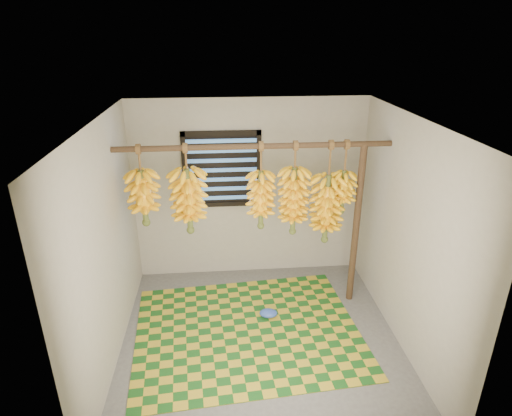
{
  "coord_description": "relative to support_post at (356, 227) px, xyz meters",
  "views": [
    {
      "loc": [
        -0.38,
        -3.73,
        3.16
      ],
      "look_at": [
        0.0,
        0.55,
        1.35
      ],
      "focal_mm": 30.0,
      "sensor_mm": 36.0,
      "label": 1
    }
  ],
  "objects": [
    {
      "name": "ceiling",
      "position": [
        -1.2,
        -0.7,
        1.4
      ],
      "size": [
        3.0,
        3.0,
        0.01
      ],
      "primitive_type": "cube",
      "color": "silver",
      "rests_on": "wall_back"
    },
    {
      "name": "banana_bunch_e",
      "position": [
        -0.37,
        0.0,
        0.24
      ],
      "size": [
        0.39,
        0.39,
        1.22
      ],
      "color": "brown",
      "rests_on": "hanging_pole"
    },
    {
      "name": "wall_back",
      "position": [
        -1.2,
        0.8,
        0.2
      ],
      "size": [
        3.0,
        0.01,
        2.4
      ],
      "primitive_type": "cube",
      "color": "gray",
      "rests_on": "floor"
    },
    {
      "name": "banana_bunch_b",
      "position": [
        -1.93,
        0.0,
        0.4
      ],
      "size": [
        0.38,
        0.38,
        1.03
      ],
      "color": "brown",
      "rests_on": "hanging_pole"
    },
    {
      "name": "banana_bunch_f",
      "position": [
        -0.2,
        -0.0,
        0.45
      ],
      "size": [
        0.29,
        0.29,
        0.86
      ],
      "color": "brown",
      "rests_on": "hanging_pole"
    },
    {
      "name": "banana_bunch_c",
      "position": [
        -1.13,
        0.0,
        0.38
      ],
      "size": [
        0.31,
        0.31,
        1.01
      ],
      "color": "brown",
      "rests_on": "hanging_pole"
    },
    {
      "name": "hanging_pole",
      "position": [
        -1.2,
        0.0,
        1.0
      ],
      "size": [
        3.0,
        0.06,
        0.06
      ],
      "primitive_type": "cylinder",
      "rotation": [
        0.0,
        1.57,
        0.0
      ],
      "color": "#47331F",
      "rests_on": "wall_left"
    },
    {
      "name": "floor",
      "position": [
        -1.2,
        -0.7,
        -1.0
      ],
      "size": [
        3.0,
        3.0,
        0.01
      ],
      "primitive_type": "cube",
      "color": "#525252",
      "rests_on": "ground"
    },
    {
      "name": "support_post",
      "position": [
        0.0,
        0.0,
        0.0
      ],
      "size": [
        0.08,
        0.08,
        2.0
      ],
      "primitive_type": "cylinder",
      "color": "#47331F",
      "rests_on": "floor"
    },
    {
      "name": "woven_mat",
      "position": [
        -1.33,
        -0.52,
        -0.99
      ],
      "size": [
        2.62,
        2.17,
        0.01
      ],
      "primitive_type": "cube",
      "rotation": [
        0.0,
        0.0,
        0.08
      ],
      "color": "#175019",
      "rests_on": "floor"
    },
    {
      "name": "window",
      "position": [
        -1.55,
        0.78,
        0.5
      ],
      "size": [
        1.0,
        0.04,
        1.0
      ],
      "color": "black",
      "rests_on": "wall_back"
    },
    {
      "name": "wall_left",
      "position": [
        -2.71,
        -0.7,
        0.2
      ],
      "size": [
        0.01,
        3.0,
        2.4
      ],
      "primitive_type": "cube",
      "color": "gray",
      "rests_on": "floor"
    },
    {
      "name": "banana_bunch_a",
      "position": [
        -2.42,
        -0.0,
        0.46
      ],
      "size": [
        0.33,
        0.33,
        0.91
      ],
      "color": "brown",
      "rests_on": "hanging_pole"
    },
    {
      "name": "wall_right",
      "position": [
        0.3,
        -0.7,
        0.2
      ],
      "size": [
        0.01,
        3.0,
        2.4
      ],
      "primitive_type": "cube",
      "color": "gray",
      "rests_on": "floor"
    },
    {
      "name": "plastic_bag",
      "position": [
        -1.07,
        -0.29,
        -0.95
      ],
      "size": [
        0.23,
        0.18,
        0.09
      ],
      "primitive_type": "ellipsoid",
      "rotation": [
        0.0,
        0.0,
        -0.12
      ],
      "color": "#2F4EB2",
      "rests_on": "woven_mat"
    },
    {
      "name": "banana_bunch_d",
      "position": [
        -0.76,
        0.0,
        0.35
      ],
      "size": [
        0.34,
        0.34,
        1.09
      ],
      "color": "brown",
      "rests_on": "hanging_pole"
    }
  ]
}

